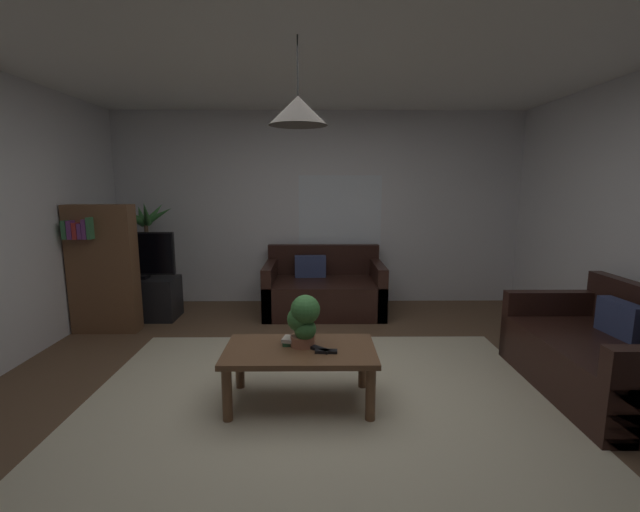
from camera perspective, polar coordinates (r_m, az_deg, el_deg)
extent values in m
cube|color=brown|center=(3.39, 0.05, -18.82)|extent=(5.43, 5.45, 0.02)
cube|color=beige|center=(3.21, 0.08, -20.30)|extent=(3.53, 3.00, 0.01)
cube|color=silver|center=(5.75, -0.22, 6.39)|extent=(5.55, 0.06, 2.57)
cube|color=white|center=(3.14, 0.05, 27.60)|extent=(5.43, 5.45, 0.02)
cube|color=white|center=(5.73, 2.73, 6.10)|extent=(1.11, 0.01, 0.95)
cube|color=black|center=(5.35, 0.54, -5.52)|extent=(1.47, 0.90, 0.42)
cube|color=black|center=(5.64, 0.47, -0.46)|extent=(1.47, 0.12, 0.40)
cube|color=black|center=(5.35, -6.74, -4.36)|extent=(0.12, 0.90, 0.64)
cube|color=black|center=(5.37, 7.79, -4.32)|extent=(0.12, 0.90, 0.64)
cube|color=navy|center=(5.47, -1.32, -1.41)|extent=(0.41, 0.14, 0.28)
cube|color=black|center=(4.02, 33.54, -12.40)|extent=(0.90, 1.48, 0.42)
cube|color=black|center=(4.52, 28.87, -8.14)|extent=(0.90, 0.12, 0.64)
cube|color=navy|center=(4.12, 35.53, -6.93)|extent=(0.14, 0.41, 0.28)
cube|color=brown|center=(3.16, -2.72, -12.70)|extent=(1.10, 0.60, 0.04)
cylinder|color=brown|center=(3.09, -12.46, -17.82)|extent=(0.07, 0.07, 0.39)
cylinder|color=brown|center=(3.05, 6.85, -18.03)|extent=(0.07, 0.07, 0.39)
cylinder|color=brown|center=(3.52, -10.80, -14.24)|extent=(0.07, 0.07, 0.39)
cylinder|color=brown|center=(3.48, 5.81, -14.36)|extent=(0.07, 0.07, 0.39)
cube|color=#387247|center=(3.22, -3.82, -11.63)|extent=(0.15, 0.10, 0.03)
cube|color=beige|center=(3.21, -3.75, -11.19)|extent=(0.16, 0.15, 0.03)
cube|color=black|center=(3.10, -0.01, -12.53)|extent=(0.15, 0.14, 0.02)
cube|color=black|center=(3.07, 0.82, -12.77)|extent=(0.16, 0.06, 0.02)
cylinder|color=#B77051|center=(3.18, -2.36, -11.36)|extent=(0.18, 0.18, 0.08)
sphere|color=#3D7F3D|center=(3.12, -2.02, -9.88)|extent=(0.16, 0.16, 0.16)
sphere|color=#3D7F3D|center=(3.13, -2.71, -8.52)|extent=(0.19, 0.19, 0.19)
sphere|color=#3D7F3D|center=(3.08, -1.99, -7.26)|extent=(0.22, 0.22, 0.22)
cube|color=black|center=(5.57, -23.16, -5.27)|extent=(0.90, 0.44, 0.50)
cube|color=black|center=(5.44, -23.62, 0.33)|extent=(0.90, 0.05, 0.51)
cube|color=black|center=(5.42, -23.73, 0.28)|extent=(0.86, 0.00, 0.47)
cube|color=black|center=(5.49, -23.42, -2.60)|extent=(0.24, 0.16, 0.04)
cylinder|color=beige|center=(5.97, -21.90, -5.21)|extent=(0.32, 0.32, 0.30)
cylinder|color=brown|center=(5.86, -22.24, 0.18)|extent=(0.05, 0.05, 0.84)
cone|color=#3D7F3D|center=(5.72, -20.99, 5.18)|extent=(0.41, 0.15, 0.27)
cone|color=#3D7F3D|center=(5.90, -21.45, 5.42)|extent=(0.23, 0.34, 0.33)
cone|color=#3D7F3D|center=(5.97, -23.10, 5.19)|extent=(0.30, 0.36, 0.32)
cone|color=#3D7F3D|center=(5.89, -24.08, 5.00)|extent=(0.40, 0.14, 0.26)
cone|color=#3D7F3D|center=(5.70, -24.06, 4.74)|extent=(0.25, 0.39, 0.29)
cone|color=#3D7F3D|center=(5.60, -22.50, 5.39)|extent=(0.24, 0.44, 0.38)
cube|color=brown|center=(5.15, -27.25, -1.60)|extent=(0.70, 0.22, 1.40)
cube|color=#387247|center=(5.12, -30.99, 3.09)|extent=(0.05, 0.16, 0.19)
cube|color=#72387F|center=(5.09, -30.45, 3.10)|extent=(0.05, 0.16, 0.19)
cube|color=#B22D2D|center=(5.06, -29.92, 2.99)|extent=(0.05, 0.16, 0.17)
cube|color=#72387F|center=(5.04, -29.42, 2.97)|extent=(0.04, 0.16, 0.16)
cube|color=#72387F|center=(5.02, -28.95, 3.21)|extent=(0.04, 0.16, 0.20)
cube|color=#387247|center=(4.99, -28.49, 3.35)|extent=(0.04, 0.16, 0.23)
cylinder|color=black|center=(3.02, -3.05, 24.35)|extent=(0.01, 0.01, 0.38)
cone|color=#4C4742|center=(2.97, -3.00, 19.05)|extent=(0.40, 0.40, 0.19)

